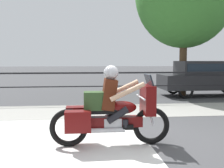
% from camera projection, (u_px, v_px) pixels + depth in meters
% --- Properties ---
extents(ground_plane, '(120.00, 120.00, 0.00)m').
position_uv_depth(ground_plane, '(141.00, 140.00, 5.87)').
color(ground_plane, '#424244').
extents(sidewalk_band, '(44.00, 2.40, 0.01)m').
position_uv_depth(sidewalk_band, '(120.00, 110.00, 9.23)').
color(sidewalk_band, '#99968E').
rests_on(sidewalk_band, ground).
extents(crosswalk_band, '(3.59, 6.00, 0.01)m').
position_uv_depth(crosswalk_band, '(59.00, 146.00, 5.49)').
color(crosswalk_band, silver).
rests_on(crosswalk_band, ground).
extents(fence_railing, '(36.00, 0.05, 1.20)m').
position_uv_depth(fence_railing, '(114.00, 79.00, 10.68)').
color(fence_railing, black).
rests_on(fence_railing, ground).
extents(motorcycle, '(2.37, 0.76, 1.57)m').
position_uv_depth(motorcycle, '(110.00, 111.00, 5.46)').
color(motorcycle, black).
rests_on(motorcycle, ground).
extents(parked_car, '(4.39, 1.80, 1.60)m').
position_uv_depth(parked_car, '(206.00, 76.00, 12.85)').
color(parked_car, '#232326').
rests_on(parked_car, ground).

